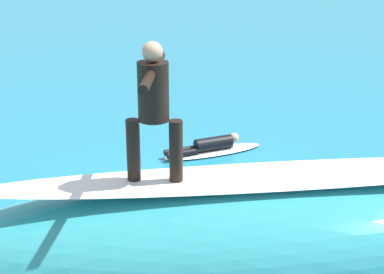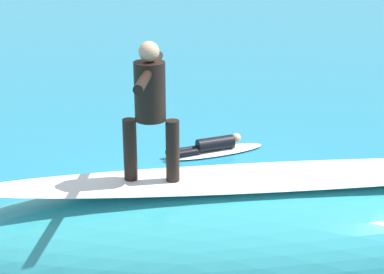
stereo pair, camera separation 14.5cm
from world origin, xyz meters
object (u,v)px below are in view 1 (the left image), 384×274
object	(u,v)px
surfboard_riding	(155,183)
surfboard_paddling	(213,151)
surfer_paddling	(208,145)
surfer_riding	(154,102)

from	to	relation	value
surfboard_riding	surfboard_paddling	world-z (taller)	surfboard_riding
surfboard_riding	surfer_paddling	distance (m)	5.55
surfboard_paddling	surfer_paddling	bearing A→B (deg)	180.00
surfboard_riding	surfer_riding	bearing A→B (deg)	-69.83
surfboard_riding	surfer_riding	xyz separation A→B (m)	(0.00, -0.00, 1.04)
surfer_paddling	surfboard_paddling	bearing A→B (deg)	-0.00
surfer_riding	surfboard_paddling	distance (m)	6.05
surfboard_riding	surfer_riding	distance (m)	1.04
surfer_riding	surfer_paddling	bearing A→B (deg)	-94.59
surfboard_riding	surfer_paddling	world-z (taller)	surfboard_riding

